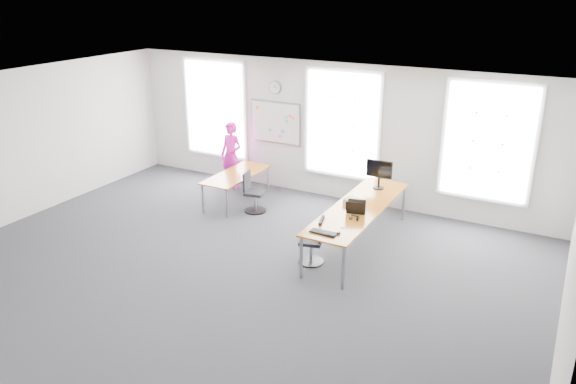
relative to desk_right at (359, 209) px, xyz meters
The scene contains 23 objects.
floor 2.54m from the desk_right, 129.12° to the right, with size 10.00×10.00×0.00m, color #242429.
ceiling 3.33m from the desk_right, 129.12° to the right, with size 10.00×10.00×0.00m, color silver.
wall_back 2.72m from the desk_right, 126.03° to the left, with size 10.00×10.00×0.00m, color silver.
wall_front 6.13m from the desk_right, 104.62° to the right, with size 10.00×10.00×0.00m, color silver.
wall_left 6.85m from the desk_right, 163.88° to the right, with size 10.00×10.00×0.00m, color silver.
wall_right 4.02m from the desk_right, 28.60° to the right, with size 10.00×10.00×0.00m, color silver.
window_left 5.08m from the desk_right, 155.35° to the left, with size 1.60×0.06×2.20m, color silver.
window_mid 2.61m from the desk_right, 120.70° to the left, with size 1.60×0.06×2.20m, color silver.
window_right 2.89m from the desk_right, 49.72° to the left, with size 1.60×0.06×2.20m, color silver.
desk_right is the anchor object (origin of this frame).
desk_left 3.25m from the desk_right, 165.56° to the left, with size 0.72×1.80×0.66m.
chair_right 1.11m from the desk_right, 113.72° to the right, with size 0.46×0.46×0.84m.
chair_left 2.65m from the desk_right, 168.29° to the left, with size 0.46×0.46×0.86m.
person 4.10m from the desk_right, 157.42° to the left, with size 0.57×0.37×1.56m, color #E518B1.
whiteboard 3.65m from the desk_right, 144.20° to the left, with size 1.20×0.03×0.90m, color white.
wall_clock 3.91m from the desk_right, 144.20° to the left, with size 0.30×0.30×0.04m, color gray.
keyboard 1.35m from the desk_right, 93.26° to the right, with size 0.46×0.16×0.02m, color black.
mouse 1.27m from the desk_right, 83.51° to the right, with size 0.07×0.11×0.04m, color black.
lens_cap 0.99m from the desk_right, 83.72° to the right, with size 0.07×0.07×0.01m, color black.
headphones 0.64m from the desk_right, 75.47° to the right, with size 0.16×0.09×0.09m.
laptop_sleeve 0.40m from the desk_right, 77.57° to the right, with size 0.33×0.24×0.26m.
paper_stack 0.19m from the desk_right, 158.68° to the left, with size 0.29×0.22×0.10m, color beige.
monitor 1.12m from the desk_right, 90.58° to the left, with size 0.52×0.21×0.57m.
Camera 1 is at (4.82, -6.92, 4.58)m, focal length 35.00 mm.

